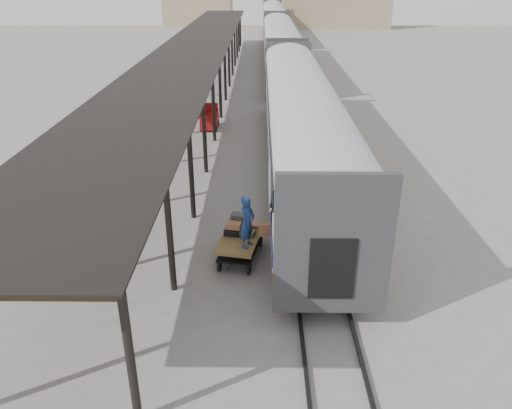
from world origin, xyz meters
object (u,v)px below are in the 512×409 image
object	(u,v)px
baggage_cart	(241,242)
pedestrian	(198,106)
porter	(247,222)
luggage_tug	(209,118)

from	to	relation	value
baggage_cart	pedestrian	distance (m)	18.23
porter	pedestrian	size ratio (longest dim) A/B	1.06
pedestrian	luggage_tug	bearing A→B (deg)	88.45
porter	luggage_tug	bearing A→B (deg)	35.70
baggage_cart	porter	distance (m)	1.30
baggage_cart	pedestrian	world-z (taller)	pedestrian
luggage_tug	pedestrian	size ratio (longest dim) A/B	1.01
luggage_tug	baggage_cart	bearing A→B (deg)	-78.76
baggage_cart	luggage_tug	distance (m)	15.73
luggage_tug	porter	distance (m)	16.45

